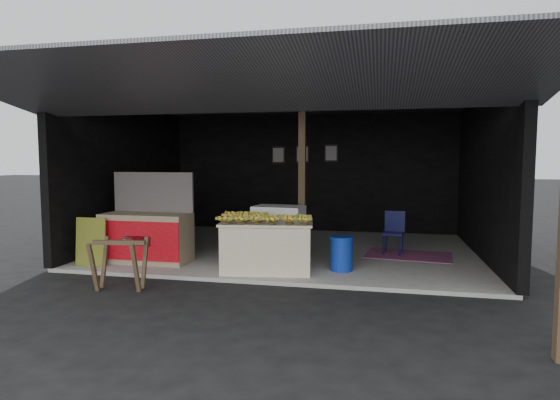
% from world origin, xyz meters
% --- Properties ---
extents(ground, '(80.00, 80.00, 0.00)m').
position_xyz_m(ground, '(0.00, 0.00, 0.00)').
color(ground, black).
rests_on(ground, ground).
extents(concrete_slab, '(7.00, 5.00, 0.06)m').
position_xyz_m(concrete_slab, '(0.00, 2.50, 0.03)').
color(concrete_slab, gray).
rests_on(concrete_slab, ground).
extents(shophouse, '(7.40, 7.29, 3.02)m').
position_xyz_m(shophouse, '(0.00, 2.82, 2.10)').
color(shophouse, black).
rests_on(shophouse, ground).
extents(banana_table, '(1.53, 1.07, 0.78)m').
position_xyz_m(banana_table, '(-0.03, 0.61, 0.45)').
color(banana_table, silver).
rests_on(banana_table, concrete_slab).
extents(banana_pile, '(1.40, 0.96, 0.15)m').
position_xyz_m(banana_pile, '(-0.03, 0.61, 0.91)').
color(banana_pile, gold).
rests_on(banana_pile, banana_table).
extents(white_crate, '(0.89, 0.65, 0.94)m').
position_xyz_m(white_crate, '(-0.03, 1.46, 0.53)').
color(white_crate, white).
rests_on(white_crate, concrete_slab).
extents(neighbor_stall, '(1.48, 0.67, 1.52)m').
position_xyz_m(neighbor_stall, '(-2.19, 0.82, 0.52)').
color(neighbor_stall, '#998466').
rests_on(neighbor_stall, concrete_slab).
extents(green_signboard, '(0.53, 0.10, 0.79)m').
position_xyz_m(green_signboard, '(-2.94, 0.34, 0.46)').
color(green_signboard, black).
rests_on(green_signboard, concrete_slab).
extents(sawhorse, '(0.73, 0.70, 0.70)m').
position_xyz_m(sawhorse, '(-1.79, -0.71, 0.44)').
color(sawhorse, brown).
rests_on(sawhorse, ground).
extents(water_barrel, '(0.35, 0.35, 0.51)m').
position_xyz_m(water_barrel, '(1.11, 0.88, 0.31)').
color(water_barrel, '#0D2C99').
rests_on(water_barrel, concrete_slab).
extents(plastic_chair, '(0.44, 0.44, 0.79)m').
position_xyz_m(plastic_chair, '(1.94, 2.42, 0.52)').
color(plastic_chair, '#0A0B37').
rests_on(plastic_chair, concrete_slab).
extents(magenta_rug, '(1.62, 1.18, 0.01)m').
position_xyz_m(magenta_rug, '(2.20, 2.30, 0.07)').
color(magenta_rug, '#7B1B62').
rests_on(magenta_rug, concrete_slab).
extents(picture_frames, '(1.62, 0.04, 0.46)m').
position_xyz_m(picture_frames, '(-0.17, 4.89, 1.93)').
color(picture_frames, black).
rests_on(picture_frames, shophouse).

